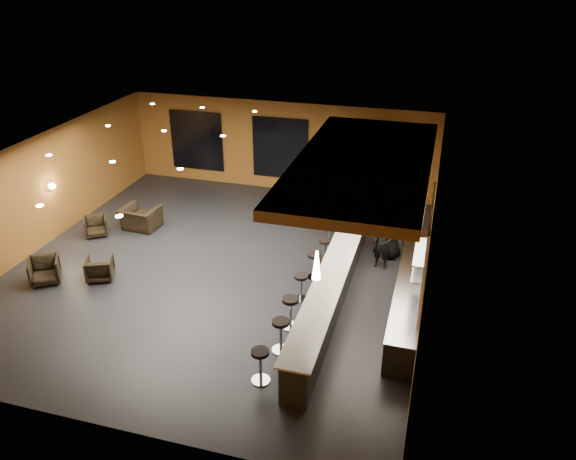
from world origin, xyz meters
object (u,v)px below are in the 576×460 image
(pendant_2, at_px, (355,184))
(armchair_a, at_px, (45,270))
(bar_stool_1, at_px, (281,332))
(bar_stool_0, at_px, (260,362))
(armchair_c, at_px, (96,226))
(prep_counter, at_px, (410,292))
(staff_c, at_px, (392,236))
(bar_stool_3, at_px, (301,284))
(staff_a, at_px, (383,245))
(bar_stool_2, at_px, (290,309))
(bar_stool_4, at_px, (314,263))
(pendant_0, at_px, (317,265))
(armchair_b, at_px, (100,268))
(bar_stool_5, at_px, (325,248))
(staff_b, at_px, (387,231))
(bar_stool_6, at_px, (330,229))
(pendant_1, at_px, (339,218))
(bar_counter, at_px, (332,289))
(armchair_d, at_px, (141,218))
(column, at_px, (362,183))

(pendant_2, bearing_deg, armchair_a, -153.26)
(armchair_a, height_order, bar_stool_1, bar_stool_1)
(armchair_a, relative_size, bar_stool_1, 0.95)
(bar_stool_0, bearing_deg, armchair_c, 145.06)
(prep_counter, xyz_separation_m, staff_c, (-0.77, 2.53, 0.33))
(staff_c, height_order, bar_stool_3, staff_c)
(armchair_a, bearing_deg, bar_stool_1, -42.07)
(prep_counter, relative_size, staff_a, 3.93)
(bar_stool_2, xyz_separation_m, bar_stool_4, (0.02, 2.47, -0.03))
(pendant_0, height_order, bar_stool_1, pendant_0)
(bar_stool_0, bearing_deg, armchair_b, 153.94)
(bar_stool_0, relative_size, bar_stool_5, 1.12)
(pendant_0, bearing_deg, staff_b, 78.98)
(pendant_0, bearing_deg, armchair_b, 167.61)
(bar_stool_0, distance_m, bar_stool_5, 5.59)
(pendant_0, distance_m, bar_stool_6, 5.88)
(bar_stool_5, bearing_deg, staff_b, 32.06)
(staff_c, distance_m, bar_stool_1, 5.65)
(staff_a, bearing_deg, bar_stool_0, -104.34)
(pendant_1, relative_size, bar_stool_2, 0.81)
(bar_stool_0, distance_m, bar_stool_1, 1.14)
(bar_stool_2, relative_size, bar_stool_4, 1.07)
(armchair_c, bearing_deg, armchair_b, -88.88)
(bar_stool_4, height_order, bar_stool_5, bar_stool_4)
(bar_counter, distance_m, armchair_d, 7.75)
(armchair_b, height_order, armchair_d, armchair_d)
(bar_stool_6, bearing_deg, armchair_d, -173.35)
(armchair_d, distance_m, bar_stool_3, 6.96)
(staff_b, height_order, staff_c, staff_b)
(pendant_0, xyz_separation_m, bar_stool_0, (-0.90, -1.38, -1.81))
(bar_stool_2, bearing_deg, bar_counter, 57.92)
(armchair_d, bearing_deg, bar_stool_1, 146.00)
(staff_c, xyz_separation_m, bar_stool_3, (-2.09, -3.04, -0.26))
(staff_a, relative_size, bar_stool_6, 2.10)
(prep_counter, distance_m, bar_stool_1, 3.90)
(armchair_b, relative_size, bar_stool_2, 0.88)
(column, distance_m, pendant_1, 4.14)
(prep_counter, relative_size, staff_b, 3.83)
(bar_counter, height_order, pendant_0, pendant_0)
(bar_stool_5, bearing_deg, bar_stool_2, -91.80)
(pendant_0, height_order, armchair_b, pendant_0)
(pendant_0, distance_m, pendant_2, 5.00)
(bar_stool_5, bearing_deg, column, 73.90)
(bar_stool_1, bearing_deg, bar_stool_5, 89.05)
(column, distance_m, pendant_2, 1.71)
(armchair_b, bearing_deg, pendant_0, 143.91)
(column, xyz_separation_m, bar_stool_1, (-0.76, -6.84, -1.19))
(prep_counter, height_order, bar_stool_2, same)
(staff_a, distance_m, armchair_d, 8.28)
(pendant_0, distance_m, staff_a, 4.76)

